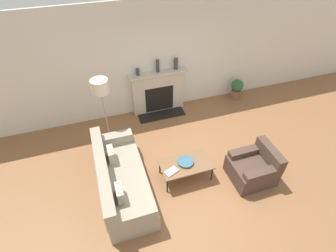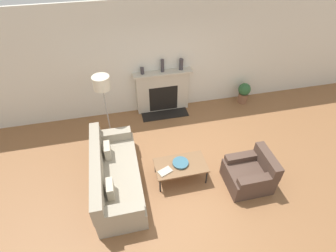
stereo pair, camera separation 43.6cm
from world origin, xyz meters
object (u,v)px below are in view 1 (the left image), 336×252
Objects in this scene: fireplace at (158,92)px; mantel_vase_center_right at (176,64)px; couch at (120,180)px; armchair_near at (254,168)px; book at (171,171)px; potted_plant at (237,88)px; coffee_table at (186,165)px; mantel_vase_left at (138,72)px; floor_lamp at (101,91)px; mantel_vase_center_left at (158,66)px; bowl at (186,162)px.

mantel_vase_center_right is (0.49, 0.01, 0.75)m from fireplace.
couch is 2.72m from armchair_near.
book is 2.87m from mantel_vase_center_right.
coffee_table is at bearing -137.37° from potted_plant.
coffee_table is 1.75× the size of potted_plant.
armchair_near is (2.67, -0.52, -0.03)m from couch.
potted_plant is (2.31, -0.16, -0.24)m from fireplace.
mantel_vase_center_right is (0.63, 2.44, 0.95)m from coffee_table.
coffee_table is 2.62m from mantel_vase_left.
fireplace is 1.45× the size of coffee_table.
floor_lamp reaches higher than mantel_vase_left.
armchair_near is 1.40m from coffee_table.
mantel_vase_left reaches higher than book.
mantel_vase_center_left reaches higher than mantel_vase_center_right.
coffee_table is 3.38× the size of book.
fireplace is at bearing -178.33° from mantel_vase_center_right.
fireplace is 1.90m from floor_lamp.
coffee_table is at bearing -93.33° from couch.
fireplace reaches higher than bowl.
book is (-0.35, -0.11, 0.04)m from coffee_table.
couch is 7.48× the size of mantel_vase_center_right.
coffee_table is at bearing -108.52° from armchair_near.
mantel_vase_center_left is (1.49, 0.83, -0.09)m from floor_lamp.
mantel_vase_center_right reaches higher than book.
mantel_vase_center_left is at bearing 175.60° from potted_plant.
book is at bearing -89.59° from mantel_vase_left.
bowl is at bearing -81.37° from mantel_vase_left.
mantel_vase_left is at bearing 67.95° from book.
armchair_near is at bearing -67.67° from mantel_vase_center_left.
floor_lamp is (-0.99, 1.71, 1.01)m from book.
armchair_near is 1.72m from book.
mantel_vase_center_right reaches higher than coffee_table.
couch is at bearing 176.67° from coffee_table.
armchair_near is at bearing -112.57° from potted_plant.
mantel_vase_center_right is at bearing 75.40° from bowl.
armchair_near reaches higher than bowl.
mantel_vase_center_left is at bearing 56.55° from book.
mantel_vase_left is at bearing 176.39° from potted_plant.
mantel_vase_center_right is (-0.70, 2.88, 1.03)m from armchair_near.
potted_plant is (3.79, 0.66, -1.09)m from floor_lamp.
couch is 1.34m from coffee_table.
fireplace is at bearing 86.65° from coffee_table.
couch reaches higher than potted_plant.
fireplace is at bearing 56.58° from book.
mantel_vase_left is (-0.02, 2.55, 0.84)m from book.
couch is at bearing -122.21° from mantel_vase_center_left.
couch reaches higher than armchair_near.
floor_lamp is 5.19× the size of mantel_vase_center_left.
mantel_vase_center_right reaches higher than potted_plant.
mantel_vase_left is at bearing 40.59° from floor_lamp.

